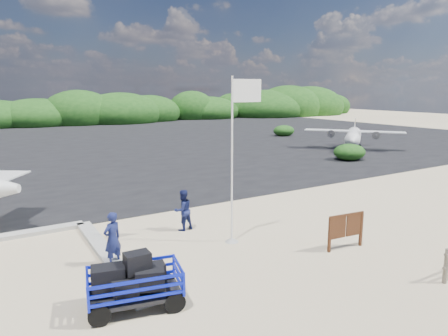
# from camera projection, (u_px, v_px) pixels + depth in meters

# --- Properties ---
(ground) EXTENTS (160.00, 160.00, 0.00)m
(ground) POSITION_uv_depth(u_px,v_px,m) (251.00, 245.00, 13.67)
(ground) COLOR beige
(asphalt_apron) EXTENTS (90.00, 50.00, 0.04)m
(asphalt_apron) POSITION_uv_depth(u_px,v_px,m) (75.00, 144.00, 38.89)
(asphalt_apron) COLOR #B2B2B2
(asphalt_apron) RESTS_ON ground
(vegetation_band) EXTENTS (124.00, 8.00, 4.40)m
(vegetation_band) POSITION_uv_depth(u_px,v_px,m) (42.00, 125.00, 59.90)
(vegetation_band) COLOR #B2B2B2
(vegetation_band) RESTS_ON ground
(baggage_cart) EXTENTS (2.63, 1.83, 1.20)m
(baggage_cart) POSITION_uv_depth(u_px,v_px,m) (136.00, 308.00, 9.73)
(baggage_cart) COLOR #0D1DD1
(baggage_cart) RESTS_ON ground
(flagpole) EXTENTS (1.15, 0.50, 5.67)m
(flagpole) POSITION_uv_depth(u_px,v_px,m) (232.00, 242.00, 13.97)
(flagpole) COLOR white
(flagpole) RESTS_ON ground
(signboard) EXTENTS (1.52, 0.30, 1.25)m
(signboard) POSITION_uv_depth(u_px,v_px,m) (345.00, 249.00, 13.35)
(signboard) COLOR #522D17
(signboard) RESTS_ON ground
(crew_a) EXTENTS (0.72, 0.61, 1.68)m
(crew_a) POSITION_uv_depth(u_px,v_px,m) (112.00, 239.00, 11.94)
(crew_a) COLOR navy
(crew_a) RESTS_ON ground
(crew_b) EXTENTS (0.85, 0.72, 1.57)m
(crew_b) POSITION_uv_depth(u_px,v_px,m) (183.00, 210.00, 15.00)
(crew_b) COLOR navy
(crew_b) RESTS_ON ground
(aircraft_large) EXTENTS (21.40, 21.40, 4.64)m
(aircraft_large) POSITION_uv_depth(u_px,v_px,m) (182.00, 143.00, 39.87)
(aircraft_large) COLOR #B2B2B2
(aircraft_large) RESTS_ON ground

